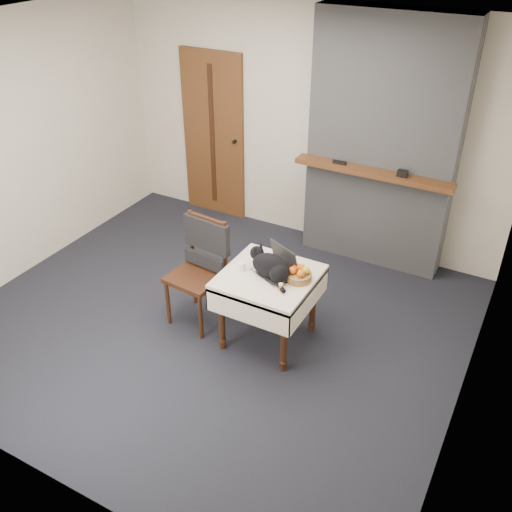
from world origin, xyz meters
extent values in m
plane|color=black|center=(0.00, 0.00, 0.00)|extent=(4.50, 4.50, 0.00)
cube|color=beige|center=(0.00, 2.00, 1.30)|extent=(4.50, 0.02, 2.60)
cube|color=beige|center=(-2.25, 0.00, 1.30)|extent=(0.02, 4.00, 2.60)
cube|color=beige|center=(2.25, 0.00, 1.30)|extent=(0.02, 4.00, 2.60)
cube|color=white|center=(0.00, 0.00, 2.60)|extent=(4.50, 4.00, 0.02)
cube|color=brown|center=(-1.20, 1.98, 1.00)|extent=(0.82, 0.05, 2.00)
cube|color=#371F0F|center=(-1.20, 1.95, 1.00)|extent=(0.06, 0.01, 1.70)
cylinder|color=black|center=(-0.88, 1.93, 1.00)|extent=(0.04, 0.06, 0.04)
cube|color=gray|center=(0.90, 1.85, 1.30)|extent=(1.50, 0.30, 2.60)
cube|color=brown|center=(0.90, 1.61, 1.10)|extent=(1.62, 0.18, 0.05)
cube|color=black|center=(0.55, 1.61, 1.14)|extent=(0.14, 0.04, 0.03)
cube|color=black|center=(1.20, 1.61, 1.16)|extent=(0.10, 0.07, 0.06)
cylinder|color=#371F0F|center=(0.27, -0.27, 0.32)|extent=(0.06, 0.06, 0.64)
sphere|color=#371F0F|center=(0.27, -0.27, 0.08)|extent=(0.07, 0.07, 0.07)
cylinder|color=#371F0F|center=(0.87, -0.27, 0.32)|extent=(0.06, 0.06, 0.64)
sphere|color=#371F0F|center=(0.87, -0.27, 0.08)|extent=(0.07, 0.07, 0.07)
cylinder|color=#371F0F|center=(0.27, 0.33, 0.32)|extent=(0.06, 0.06, 0.64)
sphere|color=#371F0F|center=(0.27, 0.33, 0.08)|extent=(0.07, 0.07, 0.07)
cylinder|color=#371F0F|center=(0.87, 0.33, 0.32)|extent=(0.06, 0.06, 0.64)
sphere|color=#371F0F|center=(0.87, 0.33, 0.08)|extent=(0.07, 0.07, 0.07)
cube|color=white|center=(0.57, 0.03, 0.67)|extent=(0.78, 0.78, 0.06)
cube|color=white|center=(0.57, -0.35, 0.56)|extent=(0.78, 0.01, 0.22)
cube|color=white|center=(0.57, 0.42, 0.56)|extent=(0.78, 0.01, 0.22)
cube|color=white|center=(0.18, 0.03, 0.56)|extent=(0.01, 0.78, 0.22)
cube|color=white|center=(0.95, 0.03, 0.56)|extent=(0.01, 0.78, 0.22)
cube|color=#B7B7BC|center=(0.58, 0.04, 0.71)|extent=(0.39, 0.34, 0.02)
cube|color=black|center=(0.58, 0.04, 0.72)|extent=(0.31, 0.25, 0.00)
cube|color=black|center=(0.64, 0.17, 0.83)|extent=(0.32, 0.19, 0.22)
cube|color=#9CC0E4|center=(0.64, 0.17, 0.83)|extent=(0.29, 0.17, 0.20)
ellipsoid|color=black|center=(0.59, 0.02, 0.81)|extent=(0.38, 0.29, 0.21)
ellipsoid|color=black|center=(0.69, -0.01, 0.79)|extent=(0.22, 0.23, 0.17)
sphere|color=black|center=(0.43, 0.07, 0.86)|extent=(0.15, 0.15, 0.12)
ellipsoid|color=white|center=(0.39, 0.08, 0.83)|extent=(0.07, 0.08, 0.06)
ellipsoid|color=white|center=(0.46, 0.06, 0.77)|extent=(0.07, 0.08, 0.09)
cone|color=black|center=(0.43, 0.03, 0.92)|extent=(0.05, 0.06, 0.05)
cone|color=black|center=(0.45, 0.10, 0.92)|extent=(0.05, 0.06, 0.05)
cylinder|color=black|center=(0.73, -0.10, 0.73)|extent=(0.17, 0.14, 0.04)
sphere|color=white|center=(0.44, 0.02, 0.72)|extent=(0.04, 0.04, 0.04)
sphere|color=white|center=(0.47, 0.10, 0.72)|extent=(0.04, 0.04, 0.04)
cylinder|color=white|center=(0.32, -0.01, 0.73)|extent=(0.06, 0.06, 0.07)
cylinder|color=#AA6215|center=(0.76, -0.13, 0.73)|extent=(0.03, 0.03, 0.06)
cylinder|color=silver|center=(0.76, -0.13, 0.76)|extent=(0.03, 0.03, 0.01)
cylinder|color=olive|center=(0.82, 0.09, 0.73)|extent=(0.22, 0.22, 0.06)
sphere|color=#FF5D15|center=(0.77, 0.06, 0.79)|extent=(0.07, 0.07, 0.07)
sphere|color=#FF5D15|center=(0.85, 0.05, 0.79)|extent=(0.07, 0.07, 0.07)
sphere|color=#FF5D15|center=(0.82, 0.13, 0.79)|extent=(0.07, 0.07, 0.07)
sphere|color=yellow|center=(0.87, 0.11, 0.79)|extent=(0.07, 0.07, 0.07)
sphere|color=#FF5D15|center=(0.78, 0.12, 0.79)|extent=(0.07, 0.07, 0.07)
cube|color=black|center=(0.73, 0.05, 0.70)|extent=(0.15, 0.06, 0.01)
cube|color=#371F0F|center=(-0.15, -0.03, 0.49)|extent=(0.50, 0.50, 0.04)
cylinder|color=#371F0F|center=(-0.36, -0.21, 0.24)|extent=(0.04, 0.04, 0.49)
cylinder|color=#371F0F|center=(0.03, -0.25, 0.24)|extent=(0.04, 0.04, 0.49)
cylinder|color=#371F0F|center=(-0.32, 0.18, 0.24)|extent=(0.04, 0.04, 0.49)
cylinder|color=#371F0F|center=(0.07, 0.14, 0.24)|extent=(0.04, 0.04, 0.49)
cylinder|color=#371F0F|center=(-0.32, 0.18, 0.76)|extent=(0.04, 0.04, 0.54)
cylinder|color=#371F0F|center=(0.07, 0.14, 0.76)|extent=(0.04, 0.04, 0.54)
cube|color=#371F0F|center=(-0.13, 0.16, 0.86)|extent=(0.39, 0.07, 0.30)
cube|color=black|center=(-0.13, 0.15, 0.84)|extent=(0.48, 0.11, 0.30)
camera|label=1|loc=(2.40, -3.55, 3.40)|focal=40.00mm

